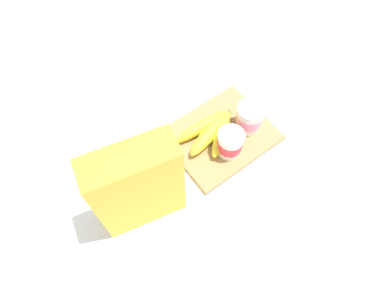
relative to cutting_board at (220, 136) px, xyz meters
The scene contains 6 objects.
ground_plane 0.01m from the cutting_board, ahead, with size 2.40×2.40×0.00m, color white.
cutting_board is the anchor object (origin of this frame).
cereal_box 0.32m from the cutting_board, 10.20° to the left, with size 0.19×0.07×0.28m, color yellow.
yogurt_cup_front 0.09m from the cutting_board, 162.93° to the left, with size 0.08×0.08×0.09m.
yogurt_cup_back 0.07m from the cutting_board, 74.70° to the left, with size 0.07×0.07×0.08m.
banana_bunch 0.04m from the cutting_board, 35.43° to the right, with size 0.19×0.13×0.04m.
Camera 1 is at (0.36, 0.35, 0.83)m, focal length 32.23 mm.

